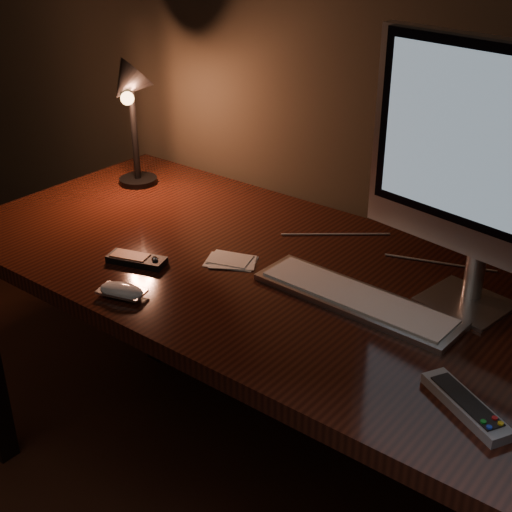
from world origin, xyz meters
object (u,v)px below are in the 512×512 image
Objects in this scene: media_remote at (137,259)px; keyboard at (356,299)px; monitor at (487,159)px; tv_remote at (466,405)px; mouse at (122,292)px; desk_lamp at (129,102)px; desk at (288,303)px.

keyboard is at bearing 0.35° from media_remote.
keyboard is (-0.18, -0.13, -0.31)m from monitor.
monitor reaches higher than keyboard.
media_remote is 0.79× the size of tv_remote.
mouse is 0.15m from media_remote.
monitor is 1.02m from desk_lamp.
media_remote reaches higher than keyboard.
monitor is 0.46m from tv_remote.
desk_lamp reaches higher than tv_remote.
monitor reaches higher than tv_remote.
tv_remote is (0.55, -0.27, 0.14)m from desk.
tv_remote is (0.72, 0.10, 0.00)m from mouse.
desk is 0.38m from media_remote.
tv_remote reaches higher than mouse.
media_remote is at bearing -159.76° from keyboard.
monitor reaches higher than media_remote.
media_remote is 0.39× the size of desk_lamp.
keyboard is 4.52× the size of mouse.
tv_remote is at bearing -19.85° from media_remote.
desk is at bearing 162.18° from keyboard.
monitor is at bearing 5.47° from media_remote.
monitor is at bearing 37.26° from keyboard.
desk is 15.95× the size of mouse.
desk_lamp is (-0.83, 0.16, 0.24)m from keyboard.
desk_lamp is (-1.15, 0.35, 0.24)m from tv_remote.
monitor is at bearing 6.15° from desk.
mouse is at bearing -135.53° from monitor.
keyboard is 3.11× the size of media_remote.
monitor is 3.69× the size of media_remote.
mouse is (-0.17, -0.37, 0.14)m from desk.
media_remote reaches higher than mouse.
desk is 4.29× the size of desk_lamp.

